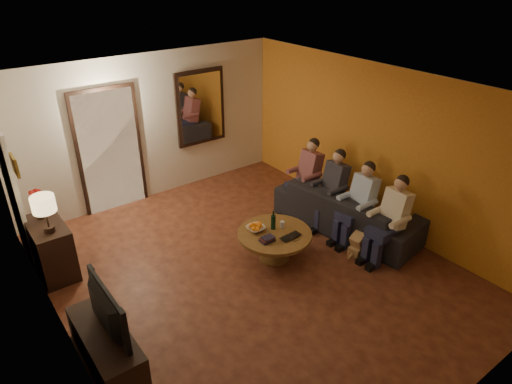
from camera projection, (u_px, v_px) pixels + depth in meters
floor at (252, 270)px, 6.56m from camera, size 5.00×6.00×0.01m
ceiling at (251, 92)px, 5.35m from camera, size 5.00×6.00×0.01m
back_wall at (151, 128)px, 8.08m from camera, size 5.00×0.02×2.60m
front_wall at (463, 321)px, 3.83m from camera, size 5.00×0.02×2.60m
left_wall at (53, 258)px, 4.62m from camera, size 0.02×6.00×2.60m
right_wall at (377, 147)px, 7.28m from camera, size 0.02×6.00×2.60m
orange_accent at (377, 147)px, 7.28m from camera, size 0.01×6.00×2.60m
kitchen_doorway at (110, 152)px, 7.76m from camera, size 1.00×0.06×2.10m
door_trim at (110, 152)px, 7.75m from camera, size 1.12×0.04×2.22m
fridge_glimpse at (125, 156)px, 7.96m from camera, size 0.45×0.03×1.70m
mirror_frame at (201, 107)px, 8.49m from camera, size 1.00×0.05×1.40m
mirror_glass at (201, 108)px, 8.47m from camera, size 0.86×0.02×1.26m
white_door at (14, 196)px, 6.41m from camera, size 0.06×0.85×2.04m
framed_art at (15, 165)px, 5.31m from camera, size 0.03×0.28×0.24m
art_canvas at (16, 165)px, 5.32m from camera, size 0.01×0.22×0.18m
dresser at (52, 249)px, 6.36m from camera, size 0.45×0.88×0.78m
table_lamp at (46, 214)px, 5.89m from camera, size 0.30×0.30×0.54m
flower_vase at (38, 204)px, 6.23m from camera, size 0.14×0.14×0.44m
tv_stand at (107, 346)px, 5.00m from camera, size 0.45×1.27×0.42m
tv at (99, 312)px, 4.77m from camera, size 0.98×0.13×0.56m
sofa at (348, 209)px, 7.41m from camera, size 2.53×1.31×0.70m
person_a at (391, 221)px, 6.60m from camera, size 0.60×0.40×1.20m
person_b at (360, 205)px, 7.02m from camera, size 0.60×0.40×1.20m
person_c at (332, 191)px, 7.45m from camera, size 0.60×0.40×1.20m
person_d at (307, 178)px, 7.88m from camera, size 0.60×0.40×1.20m
dog at (363, 235)px, 6.86m from camera, size 0.59×0.32×0.56m
coffee_table at (274, 246)px, 6.71m from camera, size 1.14×1.14×0.45m
bowl at (256, 228)px, 6.65m from camera, size 0.26×0.26×0.06m
oranges at (256, 224)px, 6.62m from camera, size 0.20×0.20×0.08m
wine_bottle at (273, 220)px, 6.63m from camera, size 0.07×0.07×0.31m
wine_glass at (282, 224)px, 6.71m from camera, size 0.06×0.06×0.10m
book_stack at (267, 239)px, 6.40m from camera, size 0.20×0.15×0.07m
laptop at (293, 238)px, 6.45m from camera, size 0.34×0.22×0.03m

